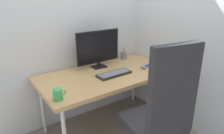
% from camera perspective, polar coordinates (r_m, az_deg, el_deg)
% --- Properties ---
extents(ground_plane, '(8.00, 8.00, 0.00)m').
position_cam_1_polar(ground_plane, '(2.81, -1.17, -15.40)').
color(ground_plane, slate).
extents(wall_back, '(2.75, 0.04, 2.80)m').
position_cam_1_polar(wall_back, '(2.68, -6.91, 15.02)').
color(wall_back, silver).
rests_on(wall_back, ground_plane).
extents(wall_side_right, '(0.04, 1.99, 2.80)m').
position_cam_1_polar(wall_side_right, '(2.73, 15.69, 14.54)').
color(wall_side_right, silver).
rests_on(wall_side_right, ground_plane).
extents(desk, '(1.59, 0.83, 0.72)m').
position_cam_1_polar(desk, '(2.48, -1.28, -2.70)').
color(desk, tan).
rests_on(desk, ground_plane).
extents(office_chair, '(0.65, 0.66, 1.27)m').
position_cam_1_polar(office_chair, '(1.95, 13.18, -11.51)').
color(office_chair, black).
rests_on(office_chair, ground_plane).
extents(monitor, '(0.58, 0.14, 0.46)m').
position_cam_1_polar(monitor, '(2.59, -3.73, 5.22)').
color(monitor, black).
rests_on(monitor, desk).
extents(keyboard, '(0.42, 0.17, 0.03)m').
position_cam_1_polar(keyboard, '(2.41, 0.58, -1.87)').
color(keyboard, black).
rests_on(keyboard, desk).
extents(mouse, '(0.07, 0.10, 0.03)m').
position_cam_1_polar(mouse, '(2.63, 8.49, -0.07)').
color(mouse, slate).
rests_on(mouse, desk).
extents(pen_holder, '(0.08, 0.08, 0.17)m').
position_cam_1_polar(pen_holder, '(2.96, 3.16, 3.17)').
color(pen_holder, slate).
rests_on(pen_holder, desk).
extents(notebook, '(0.19, 0.24, 0.02)m').
position_cam_1_polar(notebook, '(2.70, 11.81, 0.13)').
color(notebook, '#334C8C').
rests_on(notebook, desk).
extents(coffee_mug, '(0.12, 0.09, 0.10)m').
position_cam_1_polar(coffee_mug, '(1.93, -14.47, -7.18)').
color(coffee_mug, '#3FAD59').
rests_on(coffee_mug, desk).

